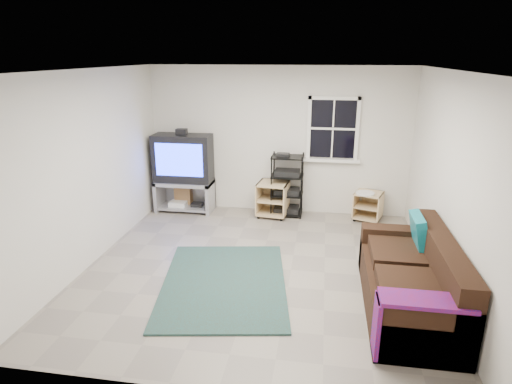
% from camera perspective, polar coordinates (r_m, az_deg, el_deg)
% --- Properties ---
extents(room, '(4.60, 4.62, 4.60)m').
position_cam_1_polar(room, '(7.55, 10.19, 7.74)').
color(room, gray).
rests_on(room, ground).
extents(tv_unit, '(1.04, 0.52, 1.52)m').
position_cam_1_polar(tv_unit, '(7.85, -9.63, 3.37)').
color(tv_unit, '#98989F').
rests_on(tv_unit, ground).
extents(av_rack, '(0.56, 0.41, 1.12)m').
position_cam_1_polar(av_rack, '(7.62, 4.15, 0.41)').
color(av_rack, black).
rests_on(av_rack, ground).
extents(side_table_left, '(0.58, 0.58, 0.61)m').
position_cam_1_polar(side_table_left, '(7.65, 2.34, -0.74)').
color(side_table_left, '#DDBB88').
rests_on(side_table_left, ground).
extents(side_table_right, '(0.57, 0.57, 0.52)m').
position_cam_1_polar(side_table_right, '(7.71, 14.74, -1.50)').
color(side_table_right, '#DDBB88').
rests_on(side_table_right, ground).
extents(sofa, '(0.91, 2.05, 0.94)m').
position_cam_1_polar(sofa, '(5.21, 20.07, -11.28)').
color(sofa, black).
rests_on(sofa, ground).
extents(shag_rug, '(1.86, 2.33, 0.02)m').
position_cam_1_polar(shag_rug, '(5.55, -4.28, -12.00)').
color(shag_rug, black).
rests_on(shag_rug, ground).
extents(paper_bag, '(0.31, 0.20, 0.44)m').
position_cam_1_polar(paper_bag, '(8.16, -9.61, -0.59)').
color(paper_bag, olive).
rests_on(paper_bag, ground).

